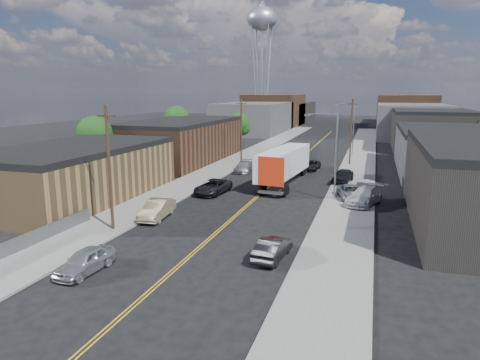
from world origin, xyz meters
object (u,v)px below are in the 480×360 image
Objects in this scene: car_left_a at (85,261)px; car_right_lot_c at (343,176)px; car_left_b at (157,209)px; car_left_c at (213,187)px; car_right_lot_a at (350,192)px; car_left_d at (244,167)px; car_right_lot_b at (365,196)px; semi_truck at (287,163)px; water_tower at (262,23)px; car_ahead_truck at (310,165)px; car_right_oncoming at (273,248)px.

car_right_lot_c is at bearing 71.22° from car_left_a.
car_left_b is at bearing 100.42° from car_left_a.
car_right_lot_a is (14.51, 1.84, 0.04)m from car_left_c.
car_left_d is 21.56m from car_right_lot_b.
semi_truck is at bearing -41.13° from car_left_d.
car_right_lot_c is (6.70, 1.53, -1.54)m from semi_truck.
car_left_b is at bearing -131.66° from car_right_lot_b.
water_tower is 87.00m from car_right_lot_c.
car_right_lot_c is at bearing -19.63° from car_left_d.
car_left_d is 1.05× the size of car_right_lot_a.
car_ahead_truck is at bearing 21.64° from car_left_d.
car_left_c is at bearing -78.79° from water_tower.
car_left_b is 20.05m from car_right_lot_b.
car_left_b reaches higher than car_ahead_truck.
car_right_lot_b is at bearing -103.50° from car_right_oncoming.
car_left_a is 40.48m from car_ahead_truck.
car_left_a is 0.90× the size of car_ahead_truck.
car_left_c is at bearing 93.77° from car_left_a.
car_right_lot_a is at bearing -97.04° from car_right_oncoming.
car_left_c reaches higher than car_right_oncoming.
car_left_c is (17.00, -85.77, -29.87)m from water_tower.
water_tower reaches higher than car_left_c.
water_tower reaches higher than car_right_lot_a.
water_tower reaches higher than car_right_lot_b.
car_left_a is at bearing -98.32° from car_ahead_truck.
semi_truck is at bearing 81.66° from car_left_a.
car_ahead_truck is (-5.10, 8.00, -0.27)m from car_right_lot_c.
water_tower is 101.69m from car_left_b.
car_left_d is at bearing 148.83° from semi_truck.
water_tower is at bearing 98.53° from car_left_d.
car_left_c is 1.11× the size of car_left_d.
car_left_c is 1.18× the size of car_right_lot_c.
car_right_lot_a is at bearing 12.95° from car_left_c.
water_tower is 78.43m from car_ahead_truck.
car_left_a is 0.92× the size of car_right_lot_a.
semi_truck reaches higher than car_right_oncoming.
car_right_lot_b reaches higher than car_left_c.
car_left_b is at bearing -107.52° from semi_truck.
water_tower reaches higher than car_left_a.
car_left_b is 1.00× the size of car_left_d.
car_right_oncoming is 0.94× the size of car_right_lot_a.
water_tower is at bearing 102.92° from car_left_a.
car_left_b reaches higher than car_left_c.
car_right_oncoming is at bearing -86.28° from car_right_lot_c.
semi_truck is at bearing 61.17° from car_left_b.
water_tower is 7.38× the size of car_left_b.
semi_truck is 24.86m from car_right_oncoming.
car_left_b is (-7.90, -18.43, -1.67)m from semi_truck.
car_left_b is 19.94m from car_right_lot_a.
water_tower is 2.18× the size of semi_truck.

